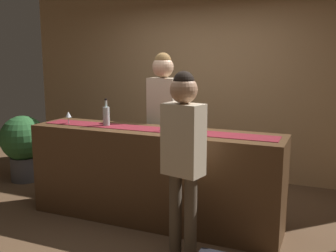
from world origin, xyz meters
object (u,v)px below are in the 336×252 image
object	(u,v)px
wine_glass_near_customer	(200,122)
potted_plant_tall	(23,143)
wine_bottle_amber	(179,119)
bartender	(163,110)
customer_sipping	(183,147)
wine_bottle_clear	(106,116)
wine_glass_mid_counter	(68,115)

from	to	relation	value
wine_glass_near_customer	potted_plant_tall	distance (m)	2.89
wine_bottle_amber	bartender	size ratio (longest dim) A/B	0.17
customer_sipping	potted_plant_tall	xyz separation A→B (m)	(-2.88, 1.16, -0.47)
wine_bottle_clear	wine_bottle_amber	bearing A→B (deg)	4.97
wine_bottle_clear	bartender	bearing A→B (deg)	53.45
customer_sipping	bartender	bearing A→B (deg)	134.16
wine_glass_mid_counter	bartender	size ratio (longest dim) A/B	0.08
bartender	potted_plant_tall	distance (m)	2.24
bartender	wine_glass_near_customer	bearing A→B (deg)	142.14
bartender	potted_plant_tall	bearing A→B (deg)	2.53
wine_glass_near_customer	potted_plant_tall	bearing A→B (deg)	170.57
wine_glass_near_customer	wine_glass_mid_counter	size ratio (longest dim) A/B	1.00
wine_glass_near_customer	bartender	xyz separation A→B (m)	(-0.63, 0.51, 0.02)
wine_glass_mid_counter	wine_bottle_clear	bearing A→B (deg)	9.46
bartender	wine_bottle_clear	bearing A→B (deg)	54.64
wine_bottle_amber	wine_bottle_clear	bearing A→B (deg)	-175.03
wine_glass_mid_counter	potted_plant_tall	size ratio (longest dim) A/B	0.15
wine_bottle_amber	wine_glass_near_customer	xyz separation A→B (m)	(0.23, -0.01, -0.01)
wine_glass_mid_counter	bartender	bearing A→B (deg)	36.50
wine_glass_near_customer	customer_sipping	size ratio (longest dim) A/B	0.09
wine_bottle_clear	bartender	distance (m)	0.72
bartender	potted_plant_tall	size ratio (longest dim) A/B	1.92
wine_bottle_amber	potted_plant_tall	world-z (taller)	wine_bottle_amber
wine_glass_near_customer	bartender	bearing A→B (deg)	140.95
bartender	wine_glass_mid_counter	bearing A→B (deg)	37.69
customer_sipping	potted_plant_tall	world-z (taller)	customer_sipping
wine_bottle_clear	wine_glass_mid_counter	distance (m)	0.46
bartender	customer_sipping	size ratio (longest dim) A/B	1.10
customer_sipping	wine_glass_mid_counter	bearing A→B (deg)	174.26
wine_glass_mid_counter	wine_bottle_amber	bearing A→B (deg)	6.57
wine_glass_near_customer	customer_sipping	bearing A→B (deg)	-82.78
wine_bottle_amber	wine_glass_mid_counter	distance (m)	1.30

